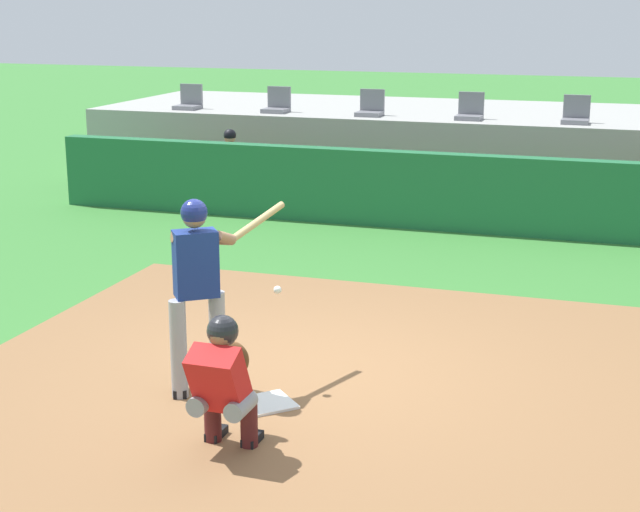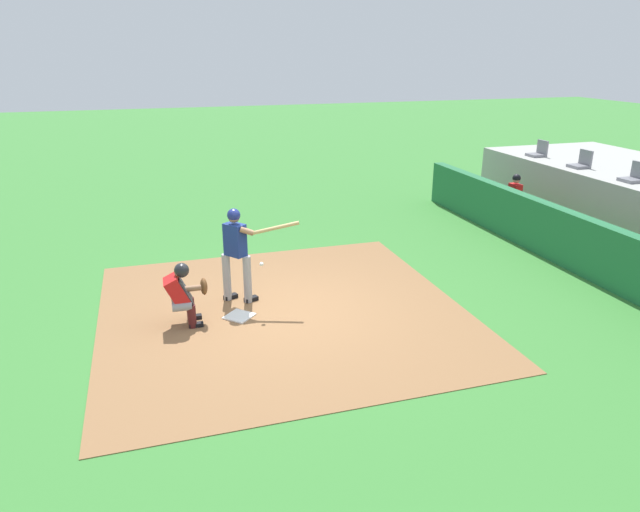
# 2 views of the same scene
# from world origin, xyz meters

# --- Properties ---
(ground_plane) EXTENTS (80.00, 80.00, 0.00)m
(ground_plane) POSITION_xyz_m (0.00, 0.00, 0.00)
(ground_plane) COLOR #387A33
(dirt_infield) EXTENTS (6.40, 6.40, 0.01)m
(dirt_infield) POSITION_xyz_m (0.00, 0.00, 0.01)
(dirt_infield) COLOR olive
(dirt_infield) RESTS_ON ground
(home_plate) EXTENTS (0.62, 0.62, 0.02)m
(home_plate) POSITION_xyz_m (0.00, -0.80, 0.02)
(home_plate) COLOR white
(home_plate) RESTS_ON dirt_infield
(batter_at_plate) EXTENTS (0.68, 1.38, 1.80)m
(batter_at_plate) POSITION_xyz_m (-0.69, -0.67, 1.04)
(batter_at_plate) COLOR #99999E
(batter_at_plate) RESTS_ON ground
(catcher_crouched) EXTENTS (0.49, 1.73, 1.13)m
(catcher_crouched) POSITION_xyz_m (-0.00, -1.71, 0.61)
(catcher_crouched) COLOR gray
(catcher_crouched) RESTS_ON ground
(dugout_wall) EXTENTS (13.00, 0.30, 1.20)m
(dugout_wall) POSITION_xyz_m (0.00, 6.50, 0.60)
(dugout_wall) COLOR #1E6638
(dugout_wall) RESTS_ON ground
(dugout_bench) EXTENTS (11.80, 0.44, 0.45)m
(dugout_bench) POSITION_xyz_m (0.00, 7.50, 0.23)
(dugout_bench) COLOR olive
(dugout_bench) RESTS_ON ground
(dugout_player_0) EXTENTS (0.49, 0.70, 1.30)m
(dugout_player_0) POSITION_xyz_m (-3.89, 7.34, 0.67)
(dugout_player_0) COLOR #939399
(dugout_player_0) RESTS_ON ground
(stands_platform) EXTENTS (15.00, 4.40, 1.40)m
(stands_platform) POSITION_xyz_m (0.00, 10.90, 0.70)
(stands_platform) COLOR #9E9E99
(stands_platform) RESTS_ON ground
(stadium_seat_0) EXTENTS (0.46, 0.46, 0.48)m
(stadium_seat_0) POSITION_xyz_m (-5.57, 9.38, 1.53)
(stadium_seat_0) COLOR slate
(stadium_seat_0) RESTS_ON stands_platform
(stadium_seat_1) EXTENTS (0.46, 0.46, 0.48)m
(stadium_seat_1) POSITION_xyz_m (-3.71, 9.38, 1.53)
(stadium_seat_1) COLOR slate
(stadium_seat_1) RESTS_ON stands_platform
(stadium_seat_2) EXTENTS (0.46, 0.46, 0.48)m
(stadium_seat_2) POSITION_xyz_m (-1.86, 9.38, 1.53)
(stadium_seat_2) COLOR slate
(stadium_seat_2) RESTS_ON stands_platform
(stadium_seat_3) EXTENTS (0.46, 0.46, 0.48)m
(stadium_seat_3) POSITION_xyz_m (0.00, 9.38, 1.53)
(stadium_seat_3) COLOR slate
(stadium_seat_3) RESTS_ON stands_platform
(stadium_seat_4) EXTENTS (0.46, 0.46, 0.48)m
(stadium_seat_4) POSITION_xyz_m (1.86, 9.38, 1.53)
(stadium_seat_4) COLOR slate
(stadium_seat_4) RESTS_ON stands_platform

